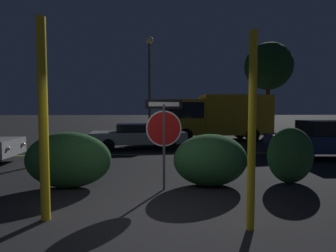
{
  "coord_description": "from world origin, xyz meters",
  "views": [
    {
      "loc": [
        0.15,
        -4.4,
        1.87
      ],
      "look_at": [
        0.68,
        3.45,
        1.43
      ],
      "focal_mm": 28.0,
      "sensor_mm": 36.0,
      "label": 1
    }
  ],
  "objects_px": {
    "hedge_bush_2": "(210,160)",
    "street_lamp": "(149,71)",
    "yellow_pole_left": "(43,120)",
    "tree_0": "(268,67)",
    "delivery_truck": "(213,115)",
    "passing_car_3": "(331,140)",
    "passing_car_2": "(138,136)",
    "yellow_pole_right": "(252,132)",
    "hedge_bush_1": "(69,160)",
    "hedge_bush_3": "(290,155)",
    "stop_sign": "(164,128)"
  },
  "relations": [
    {
      "from": "stop_sign",
      "to": "hedge_bush_1",
      "type": "distance_m",
      "value": 2.47
    },
    {
      "from": "street_lamp",
      "to": "delivery_truck",
      "type": "bearing_deg",
      "value": 2.84
    },
    {
      "from": "stop_sign",
      "to": "hedge_bush_3",
      "type": "relative_size",
      "value": 1.48
    },
    {
      "from": "tree_0",
      "to": "hedge_bush_2",
      "type": "bearing_deg",
      "value": -119.42
    },
    {
      "from": "yellow_pole_left",
      "to": "hedge_bush_3",
      "type": "distance_m",
      "value": 5.87
    },
    {
      "from": "yellow_pole_right",
      "to": "passing_car_2",
      "type": "xyz_separation_m",
      "value": [
        -2.18,
        9.23,
        -0.9
      ]
    },
    {
      "from": "passing_car_3",
      "to": "hedge_bush_2",
      "type": "bearing_deg",
      "value": -53.21
    },
    {
      "from": "passing_car_2",
      "to": "yellow_pole_right",
      "type": "bearing_deg",
      "value": 8.29
    },
    {
      "from": "passing_car_2",
      "to": "delivery_truck",
      "type": "distance_m",
      "value": 5.93
    },
    {
      "from": "hedge_bush_2",
      "to": "street_lamp",
      "type": "height_order",
      "value": "street_lamp"
    },
    {
      "from": "hedge_bush_1",
      "to": "hedge_bush_2",
      "type": "bearing_deg",
      "value": -1.01
    },
    {
      "from": "street_lamp",
      "to": "tree_0",
      "type": "height_order",
      "value": "tree_0"
    },
    {
      "from": "passing_car_3",
      "to": "tree_0",
      "type": "bearing_deg",
      "value": 173.6
    },
    {
      "from": "hedge_bush_2",
      "to": "hedge_bush_1",
      "type": "bearing_deg",
      "value": 178.99
    },
    {
      "from": "passing_car_2",
      "to": "passing_car_3",
      "type": "distance_m",
      "value": 8.45
    },
    {
      "from": "passing_car_2",
      "to": "tree_0",
      "type": "height_order",
      "value": "tree_0"
    },
    {
      "from": "yellow_pole_right",
      "to": "passing_car_2",
      "type": "relative_size",
      "value": 0.64
    },
    {
      "from": "hedge_bush_1",
      "to": "hedge_bush_2",
      "type": "height_order",
      "value": "hedge_bush_1"
    },
    {
      "from": "yellow_pole_right",
      "to": "hedge_bush_2",
      "type": "xyz_separation_m",
      "value": [
        -0.07,
        2.48,
        -0.9
      ]
    },
    {
      "from": "passing_car_3",
      "to": "delivery_truck",
      "type": "xyz_separation_m",
      "value": [
        -3.12,
        6.79,
        0.87
      ]
    },
    {
      "from": "stop_sign",
      "to": "passing_car_2",
      "type": "xyz_separation_m",
      "value": [
        -0.93,
        7.01,
        -0.84
      ]
    },
    {
      "from": "passing_car_3",
      "to": "street_lamp",
      "type": "relative_size",
      "value": 0.77
    },
    {
      "from": "hedge_bush_1",
      "to": "hedge_bush_3",
      "type": "relative_size",
      "value": 1.42
    },
    {
      "from": "hedge_bush_3",
      "to": "passing_car_2",
      "type": "xyz_separation_m",
      "value": [
        -4.25,
        6.65,
        -0.08
      ]
    },
    {
      "from": "passing_car_3",
      "to": "street_lamp",
      "type": "height_order",
      "value": "street_lamp"
    },
    {
      "from": "hedge_bush_1",
      "to": "tree_0",
      "type": "xyz_separation_m",
      "value": [
        11.33,
        13.82,
        4.72
      ]
    },
    {
      "from": "tree_0",
      "to": "yellow_pole_right",
      "type": "bearing_deg",
      "value": -115.37
    },
    {
      "from": "hedge_bush_1",
      "to": "passing_car_2",
      "type": "distance_m",
      "value": 6.83
    },
    {
      "from": "stop_sign",
      "to": "hedge_bush_1",
      "type": "relative_size",
      "value": 1.04
    },
    {
      "from": "street_lamp",
      "to": "yellow_pole_left",
      "type": "bearing_deg",
      "value": -98.45
    },
    {
      "from": "yellow_pole_left",
      "to": "hedge_bush_3",
      "type": "bearing_deg",
      "value": 19.86
    },
    {
      "from": "delivery_truck",
      "to": "yellow_pole_left",
      "type": "bearing_deg",
      "value": 153.55
    },
    {
      "from": "yellow_pole_left",
      "to": "passing_car_2",
      "type": "bearing_deg",
      "value": 82.1
    },
    {
      "from": "yellow_pole_right",
      "to": "hedge_bush_3",
      "type": "bearing_deg",
      "value": 51.33
    },
    {
      "from": "hedge_bush_2",
      "to": "passing_car_2",
      "type": "xyz_separation_m",
      "value": [
        -2.11,
        6.75,
        -0.0
      ]
    },
    {
      "from": "stop_sign",
      "to": "passing_car_3",
      "type": "distance_m",
      "value": 7.85
    },
    {
      "from": "hedge_bush_3",
      "to": "tree_0",
      "type": "bearing_deg",
      "value": 67.55
    },
    {
      "from": "hedge_bush_2",
      "to": "passing_car_3",
      "type": "distance_m",
      "value": 6.66
    },
    {
      "from": "yellow_pole_right",
      "to": "hedge_bush_2",
      "type": "distance_m",
      "value": 2.63
    },
    {
      "from": "hedge_bush_2",
      "to": "passing_car_3",
      "type": "relative_size",
      "value": 0.37
    },
    {
      "from": "hedge_bush_3",
      "to": "passing_car_2",
      "type": "distance_m",
      "value": 7.89
    },
    {
      "from": "passing_car_3",
      "to": "stop_sign",
      "type": "bearing_deg",
      "value": -56.15
    },
    {
      "from": "passing_car_2",
      "to": "street_lamp",
      "type": "xyz_separation_m",
      "value": [
        0.58,
        3.32,
        3.72
      ]
    },
    {
      "from": "yellow_pole_left",
      "to": "hedge_bush_1",
      "type": "xyz_separation_m",
      "value": [
        -0.19,
        1.92,
        -1.04
      ]
    },
    {
      "from": "hedge_bush_2",
      "to": "passing_car_2",
      "type": "relative_size",
      "value": 0.38
    },
    {
      "from": "hedge_bush_1",
      "to": "street_lamp",
      "type": "bearing_deg",
      "value": 78.91
    },
    {
      "from": "hedge_bush_1",
      "to": "yellow_pole_right",
      "type": "bearing_deg",
      "value": -35.4
    },
    {
      "from": "hedge_bush_2",
      "to": "street_lamp",
      "type": "relative_size",
      "value": 0.29
    },
    {
      "from": "delivery_truck",
      "to": "hedge_bush_3",
      "type": "bearing_deg",
      "value": 176.97
    },
    {
      "from": "delivery_truck",
      "to": "tree_0",
      "type": "xyz_separation_m",
      "value": [
        5.27,
        3.61,
        3.78
      ]
    }
  ]
}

